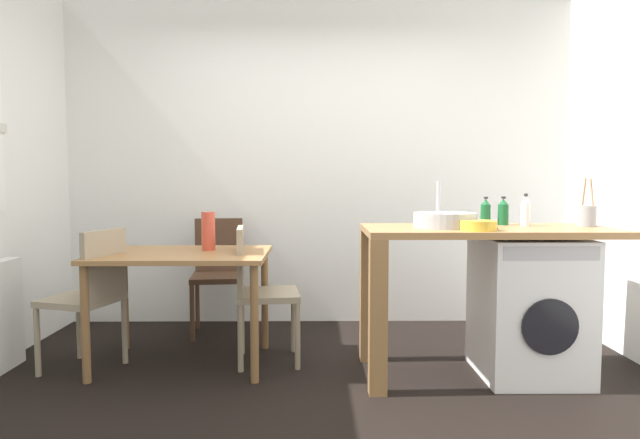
{
  "coord_description": "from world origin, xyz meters",
  "views": [
    {
      "loc": [
        -0.03,
        -2.85,
        1.2
      ],
      "look_at": [
        0.0,
        0.45,
        0.96
      ],
      "focal_mm": 30.19,
      "sensor_mm": 36.0,
      "label": 1
    }
  ],
  "objects_px": {
    "bottle_clear_small": "(526,211)",
    "bottle_squat_brown": "(503,212)",
    "dining_table": "(183,267)",
    "vase": "(208,231)",
    "chair_opposite": "(257,286)",
    "mixing_bowl": "(478,225)",
    "utensil_crock": "(587,215)",
    "bottle_tall_green": "(486,212)",
    "chair_person_seat": "(91,292)",
    "washing_machine": "(529,307)",
    "chair_spare_by_wall": "(218,268)"
  },
  "relations": [
    {
      "from": "dining_table",
      "to": "chair_opposite",
      "type": "xyz_separation_m",
      "value": [
        0.48,
        0.04,
        -0.14
      ]
    },
    {
      "from": "bottle_tall_green",
      "to": "mixing_bowl",
      "type": "distance_m",
      "value": 0.43
    },
    {
      "from": "dining_table",
      "to": "vase",
      "type": "bearing_deg",
      "value": 33.69
    },
    {
      "from": "washing_machine",
      "to": "bottle_clear_small",
      "type": "distance_m",
      "value": 0.59
    },
    {
      "from": "chair_opposite",
      "to": "bottle_tall_green",
      "type": "xyz_separation_m",
      "value": [
        1.48,
        -0.07,
        0.49
      ]
    },
    {
      "from": "bottle_clear_small",
      "to": "utensil_crock",
      "type": "height_order",
      "value": "utensil_crock"
    },
    {
      "from": "chair_spare_by_wall",
      "to": "utensil_crock",
      "type": "bearing_deg",
      "value": 152.56
    },
    {
      "from": "chair_person_seat",
      "to": "dining_table",
      "type": "bearing_deg",
      "value": -60.41
    },
    {
      "from": "chair_spare_by_wall",
      "to": "bottle_clear_small",
      "type": "relative_size",
      "value": 4.44
    },
    {
      "from": "dining_table",
      "to": "washing_machine",
      "type": "relative_size",
      "value": 1.28
    },
    {
      "from": "utensil_crock",
      "to": "bottle_clear_small",
      "type": "bearing_deg",
      "value": 171.06
    },
    {
      "from": "chair_opposite",
      "to": "bottle_clear_small",
      "type": "relative_size",
      "value": 4.44
    },
    {
      "from": "chair_spare_by_wall",
      "to": "utensil_crock",
      "type": "height_order",
      "value": "utensil_crock"
    },
    {
      "from": "vase",
      "to": "utensil_crock",
      "type": "bearing_deg",
      "value": -6.52
    },
    {
      "from": "dining_table",
      "to": "chair_spare_by_wall",
      "type": "relative_size",
      "value": 1.22
    },
    {
      "from": "chair_spare_by_wall",
      "to": "bottle_tall_green",
      "type": "height_order",
      "value": "bottle_tall_green"
    },
    {
      "from": "chair_opposite",
      "to": "chair_spare_by_wall",
      "type": "height_order",
      "value": "same"
    },
    {
      "from": "bottle_squat_brown",
      "to": "chair_person_seat",
      "type": "bearing_deg",
      "value": -178.31
    },
    {
      "from": "chair_opposite",
      "to": "dining_table",
      "type": "bearing_deg",
      "value": -91.27
    },
    {
      "from": "dining_table",
      "to": "bottle_tall_green",
      "type": "distance_m",
      "value": 1.99
    },
    {
      "from": "chair_person_seat",
      "to": "bottle_tall_green",
      "type": "height_order",
      "value": "bottle_tall_green"
    },
    {
      "from": "bottle_squat_brown",
      "to": "vase",
      "type": "relative_size",
      "value": 0.71
    },
    {
      "from": "bottle_tall_green",
      "to": "mixing_bowl",
      "type": "xyz_separation_m",
      "value": [
        -0.17,
        -0.4,
        -0.05
      ]
    },
    {
      "from": "dining_table",
      "to": "bottle_squat_brown",
      "type": "distance_m",
      "value": 2.1
    },
    {
      "from": "mixing_bowl",
      "to": "utensil_crock",
      "type": "distance_m",
      "value": 0.79
    },
    {
      "from": "chair_person_seat",
      "to": "washing_machine",
      "type": "height_order",
      "value": "chair_person_seat"
    },
    {
      "from": "mixing_bowl",
      "to": "vase",
      "type": "bearing_deg",
      "value": 162.34
    },
    {
      "from": "washing_machine",
      "to": "dining_table",
      "type": "bearing_deg",
      "value": 174.08
    },
    {
      "from": "chair_person_seat",
      "to": "bottle_clear_small",
      "type": "bearing_deg",
      "value": -72.82
    },
    {
      "from": "chair_spare_by_wall",
      "to": "chair_opposite",
      "type": "bearing_deg",
      "value": 111.38
    },
    {
      "from": "chair_spare_by_wall",
      "to": "dining_table",
      "type": "bearing_deg",
      "value": 76.92
    },
    {
      "from": "chair_person_seat",
      "to": "washing_machine",
      "type": "distance_m",
      "value": 2.73
    },
    {
      "from": "utensil_crock",
      "to": "vase",
      "type": "xyz_separation_m",
      "value": [
        -2.39,
        0.27,
        -0.12
      ]
    },
    {
      "from": "chair_opposite",
      "to": "washing_machine",
      "type": "bearing_deg",
      "value": 74.76
    },
    {
      "from": "bottle_squat_brown",
      "to": "bottle_clear_small",
      "type": "height_order",
      "value": "bottle_clear_small"
    },
    {
      "from": "bottle_tall_green",
      "to": "utensil_crock",
      "type": "distance_m",
      "value": 0.6
    },
    {
      "from": "washing_machine",
      "to": "mixing_bowl",
      "type": "distance_m",
      "value": 0.68
    },
    {
      "from": "bottle_clear_small",
      "to": "bottle_squat_brown",
      "type": "bearing_deg",
      "value": 147.8
    },
    {
      "from": "chair_spare_by_wall",
      "to": "washing_machine",
      "type": "height_order",
      "value": "chair_spare_by_wall"
    },
    {
      "from": "chair_opposite",
      "to": "chair_spare_by_wall",
      "type": "bearing_deg",
      "value": -158.6
    },
    {
      "from": "utensil_crock",
      "to": "dining_table",
      "type": "bearing_deg",
      "value": 176.1
    },
    {
      "from": "bottle_squat_brown",
      "to": "utensil_crock",
      "type": "distance_m",
      "value": 0.49
    },
    {
      "from": "bottle_clear_small",
      "to": "chair_spare_by_wall",
      "type": "bearing_deg",
      "value": 156.93
    },
    {
      "from": "chair_opposite",
      "to": "vase",
      "type": "bearing_deg",
      "value": -106.4
    },
    {
      "from": "bottle_tall_green",
      "to": "vase",
      "type": "height_order",
      "value": "bottle_tall_green"
    },
    {
      "from": "bottle_tall_green",
      "to": "mixing_bowl",
      "type": "bearing_deg",
      "value": -112.69
    },
    {
      "from": "dining_table",
      "to": "bottle_tall_green",
      "type": "bearing_deg",
      "value": -0.75
    },
    {
      "from": "mixing_bowl",
      "to": "bottle_clear_small",
      "type": "bearing_deg",
      "value": 38.25
    },
    {
      "from": "chair_opposite",
      "to": "bottle_clear_small",
      "type": "distance_m",
      "value": 1.79
    },
    {
      "from": "chair_person_seat",
      "to": "chair_spare_by_wall",
      "type": "relative_size",
      "value": 1.0
    }
  ]
}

